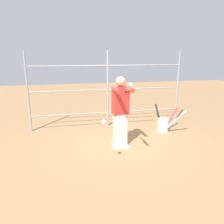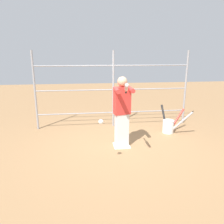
# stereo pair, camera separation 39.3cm
# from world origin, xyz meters

# --- Properties ---
(ground_plane) EXTENTS (24.00, 24.00, 0.00)m
(ground_plane) POSITION_xyz_m (0.00, 0.00, 0.00)
(ground_plane) COLOR #9E754C
(home_plate) EXTENTS (0.40, 0.40, 0.02)m
(home_plate) POSITION_xyz_m (0.00, 0.00, 0.01)
(home_plate) COLOR white
(home_plate) RESTS_ON ground
(fence_backstop) EXTENTS (4.74, 0.06, 2.35)m
(fence_backstop) POSITION_xyz_m (0.00, -1.60, 1.17)
(fence_backstop) COLOR #939399
(fence_backstop) RESTS_ON ground
(batter) EXTENTS (0.44, 0.65, 1.74)m
(batter) POSITION_xyz_m (0.00, 0.02, 0.94)
(batter) COLOR silver
(batter) RESTS_ON ground
(baseball_bat_swinging) EXTENTS (0.19, 0.79, 0.33)m
(baseball_bat_swinging) POSITION_xyz_m (0.08, 0.93, 1.61)
(baseball_bat_swinging) COLOR black
(softball_in_flight) EXTENTS (0.10, 0.10, 0.10)m
(softball_in_flight) POSITION_xyz_m (0.59, 1.01, 0.98)
(softball_in_flight) COLOR white
(bat_bucket) EXTENTS (0.74, 0.93, 0.74)m
(bat_bucket) POSITION_xyz_m (-1.55, -0.78, 0.22)
(bat_bucket) COLOR white
(bat_bucket) RESTS_ON ground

